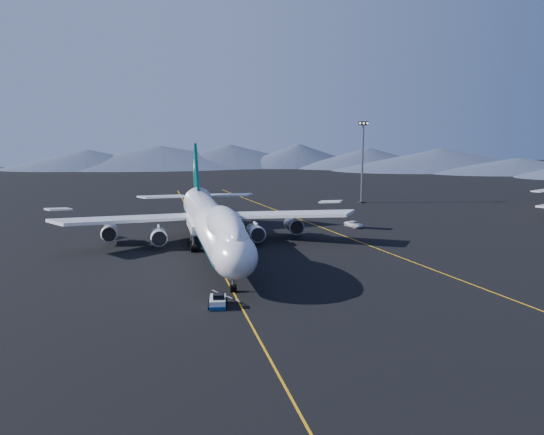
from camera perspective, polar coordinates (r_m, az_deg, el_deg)
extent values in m
plane|color=black|center=(112.91, -5.65, -3.40)|extent=(500.00, 500.00, 0.00)
cube|color=orange|center=(112.91, -5.65, -3.39)|extent=(0.25, 220.00, 0.01)
cube|color=orange|center=(129.11, 7.19, -1.88)|extent=(28.08, 198.09, 0.01)
cone|color=#3D465E|center=(342.82, -16.93, 5.44)|extent=(100.00, 100.00, 12.00)
cone|color=#3D465E|center=(345.76, -3.94, 5.83)|extent=(100.00, 100.00, 12.00)
cone|color=#3D465E|center=(340.48, 9.07, 5.69)|extent=(100.00, 100.00, 12.00)
cone|color=#3D465E|center=(327.19, 22.26, 5.03)|extent=(100.00, 100.00, 12.00)
cylinder|color=silver|center=(111.87, -5.70, -0.60)|extent=(6.50, 56.00, 6.50)
ellipsoid|color=silver|center=(84.58, -3.57, -3.63)|extent=(6.50, 10.40, 6.50)
ellipsoid|color=silver|center=(93.34, -4.45, -0.89)|extent=(5.13, 25.16, 5.85)
cube|color=black|center=(82.40, -3.37, -3.10)|extent=(3.60, 1.61, 1.29)
cone|color=silver|center=(144.28, -7.17, 1.81)|extent=(6.50, 12.00, 6.50)
cube|color=#043E3A|center=(113.00, -5.75, -0.96)|extent=(6.24, 60.00, 1.10)
cube|color=silver|center=(117.44, -5.99, -0.70)|extent=(7.50, 13.00, 1.60)
cube|color=silver|center=(122.66, -13.05, -0.14)|extent=(30.62, 23.28, 2.83)
cube|color=silver|center=(125.48, 0.31, 0.29)|extent=(30.62, 23.28, 2.83)
cylinder|color=slate|center=(119.18, -10.62, -1.69)|extent=(2.90, 5.50, 2.90)
cylinder|color=slate|center=(125.74, -15.04, -1.29)|extent=(2.90, 5.50, 2.90)
cylinder|color=slate|center=(121.09, -1.60, -1.37)|extent=(2.90, 5.50, 2.90)
cylinder|color=slate|center=(129.34, 2.02, -0.72)|extent=(2.90, 5.50, 2.90)
cube|color=#043E3A|center=(142.77, -7.17, 3.76)|extent=(0.55, 14.11, 15.94)
cube|color=silver|center=(145.29, -10.17, 1.95)|extent=(12.39, 9.47, 0.98)
cube|color=silver|center=(146.53, -4.30, 2.12)|extent=(12.39, 9.47, 0.98)
cylinder|color=black|center=(87.24, -3.68, -6.66)|extent=(0.90, 1.10, 1.10)
cube|color=silver|center=(80.63, -5.13, -7.86)|extent=(2.62, 4.36, 1.03)
cube|color=navy|center=(80.74, -5.13, -8.12)|extent=(2.74, 4.56, 0.47)
cube|color=black|center=(80.42, -5.14, -7.35)|extent=(1.69, 1.69, 0.84)
imported|color=white|center=(141.98, 7.73, -0.63)|extent=(3.90, 5.60, 1.42)
cylinder|color=black|center=(186.85, 8.42, 1.45)|extent=(2.27, 2.27, 0.38)
cylinder|color=slate|center=(185.74, 8.50, 5.02)|extent=(0.66, 0.66, 23.69)
cube|color=black|center=(185.35, 8.58, 8.76)|extent=(3.03, 0.76, 1.14)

